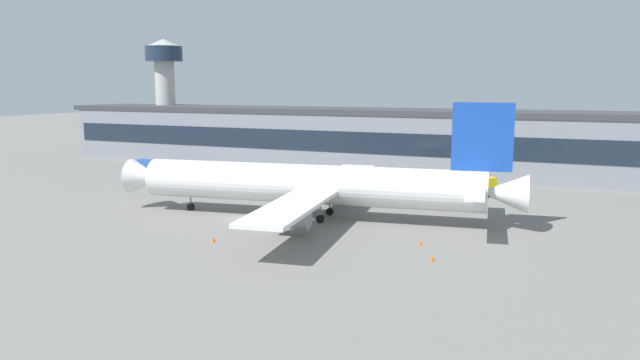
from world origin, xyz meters
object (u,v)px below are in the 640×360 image
Objects in this scene: fuel_truck at (475,183)px; traffic_cone_2 at (213,240)px; airliner at (315,184)px; traffic_cone_1 at (420,243)px; traffic_cone_0 at (286,226)px; belt_loader at (149,163)px; control_tower at (165,83)px; traffic_cone_3 at (432,258)px.

traffic_cone_2 is (-23.21, -47.23, -1.55)m from fuel_truck.
traffic_cone_1 is at bearing -24.89° from airliner.
fuel_truck is at bearing 63.78° from traffic_cone_0.
belt_loader is at bearing 150.62° from airliner.
traffic_cone_0 is 18.68m from traffic_cone_1.
airliner is 92.22m from control_tower.
fuel_truck is at bearing -16.61° from control_tower.
fuel_truck is 13.73× the size of traffic_cone_1.
traffic_cone_3 is at bearing -17.13° from traffic_cone_0.
control_tower reaches higher than airliner.
traffic_cone_0 is at bearing 63.98° from traffic_cone_2.
belt_loader is at bearing 177.75° from fuel_truck.
traffic_cone_3 is (92.30, -70.54, -19.45)m from control_tower.
fuel_truck is (89.09, -26.58, -17.87)m from control_tower.
traffic_cone_3 is at bearing -34.24° from airliner.
traffic_cone_3 is at bearing 7.05° from traffic_cone_2.
airliner reaches higher than traffic_cone_2.
traffic_cone_3 reaches higher than traffic_cone_1.
traffic_cone_3 is (2.92, -5.87, 0.01)m from traffic_cone_1.
traffic_cone_3 is (20.83, -14.17, -4.66)m from airliner.
control_tower is 117.79m from traffic_cone_3.
fuel_truck is 1.22× the size of belt_loader.
airliner is at bearing 84.27° from traffic_cone_0.
belt_loader is at bearing 136.33° from traffic_cone_2.
fuel_truck is at bearing 59.40° from airliner.
traffic_cone_3 is at bearing -63.53° from traffic_cone_1.
traffic_cone_0 is 1.07× the size of traffic_cone_1.
belt_loader is 9.94× the size of traffic_cone_2.
fuel_truck is 75.86m from belt_loader.
control_tower is (-71.48, 56.37, 14.79)m from airliner.
traffic_cone_1 is 25.22m from traffic_cone_2.
airliner is 7.28× the size of fuel_truck.
control_tower is at bearing 131.75° from traffic_cone_2.
control_tower reaches higher than traffic_cone_0.
traffic_cone_2 is at bearing -48.25° from control_tower.
traffic_cone_0 is (57.43, -40.28, -0.83)m from belt_loader.
traffic_cone_2 reaches higher than traffic_cone_3.
traffic_cone_0 is 0.95× the size of traffic_cone_2.
airliner is 66.88m from belt_loader.
traffic_cone_2 is at bearing -172.95° from traffic_cone_3.
fuel_truck is 52.65m from traffic_cone_2.
traffic_cone_0 is 11.04m from traffic_cone_2.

